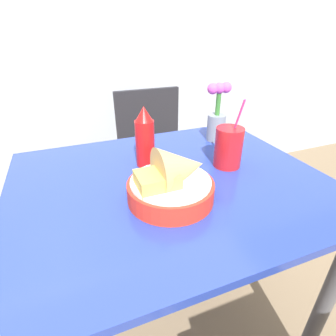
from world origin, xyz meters
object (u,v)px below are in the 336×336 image
food_basket (174,181)px  ketchup_bottle (145,138)px  chair_far_window (153,150)px  drink_cup (228,148)px  flower_vase (217,117)px

food_basket → ketchup_bottle: ketchup_bottle is taller
chair_far_window → food_basket: food_basket is taller
ketchup_bottle → drink_cup: drink_cup is taller
drink_cup → food_basket: bearing=-154.7°
chair_far_window → flower_vase: size_ratio=3.65×
drink_cup → flower_vase: (0.08, 0.22, 0.04)m
chair_far_window → drink_cup: size_ratio=3.66×
ketchup_bottle → flower_vase: flower_vase is taller
food_basket → flower_vase: size_ratio=1.01×
chair_far_window → flower_vase: 0.65m
flower_vase → chair_far_window: bearing=101.1°
chair_far_window → food_basket: 0.95m
chair_far_window → drink_cup: 0.82m
chair_far_window → flower_vase: (0.10, -0.54, 0.36)m
chair_far_window → food_basket: (-0.23, -0.87, 0.31)m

